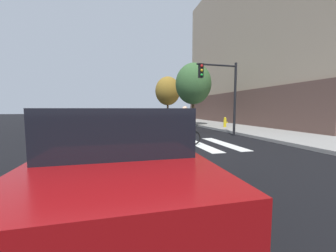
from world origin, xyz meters
name	(u,v)px	position (x,y,z in m)	size (l,w,h in m)	color
ground_plane	(157,147)	(0.00, 0.00, 0.00)	(120.00, 120.00, 0.00)	black
sidewalk	(321,137)	(8.75, 0.00, 0.07)	(6.50, 50.00, 0.15)	gray
crosswalk_stripes	(147,147)	(-0.41, 0.00, 0.01)	(7.49, 3.40, 0.01)	silver
sedan_near	(120,156)	(-1.57, -4.67, 0.82)	(2.26, 4.65, 1.59)	maroon
sedan_mid	(135,115)	(0.81, 17.87, 0.76)	(2.03, 4.27, 1.47)	navy
cyclist	(184,126)	(1.20, 0.12, 0.84)	(1.67, 0.49, 1.69)	black
traffic_light_near	(222,86)	(4.25, 2.28, 2.86)	(2.47, 0.28, 4.20)	black
fire_hydrant	(225,122)	(6.61, 5.86, 0.53)	(0.33, 0.22, 0.78)	gold
street_tree_near	(193,84)	(5.04, 8.62, 3.76)	(3.13, 3.13, 5.57)	#4C3823
street_tree_mid	(168,91)	(4.98, 17.28, 3.86)	(3.22, 3.22, 5.73)	#4C3823
corner_building	(287,51)	(16.46, 10.12, 7.78)	(14.15, 20.73, 15.67)	brown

